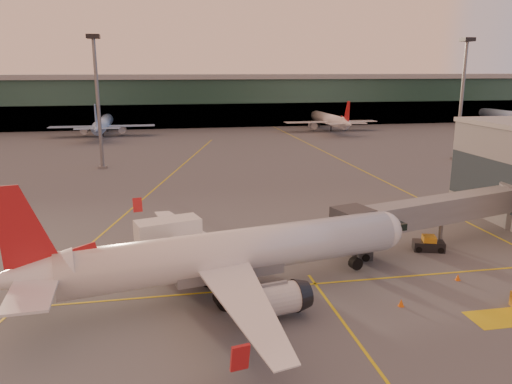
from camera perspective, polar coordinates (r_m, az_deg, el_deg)
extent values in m
plane|color=#4C4F54|center=(41.31, 2.09, -13.78)|extent=(600.00, 600.00, 0.00)
cube|color=yellow|center=(45.70, 0.67, -10.93)|extent=(80.00, 0.25, 0.01)
cube|color=yellow|center=(82.92, -11.69, 0.18)|extent=(31.30, 115.98, 0.01)
cube|color=yellow|center=(114.01, 9.00, 3.98)|extent=(0.25, 160.00, 0.01)
cube|color=yellow|center=(36.17, 13.27, -18.52)|extent=(0.25, 30.00, 0.01)
cube|color=yellow|center=(45.39, 26.70, -12.69)|extent=(6.00, 3.00, 0.01)
cube|color=#19382D|center=(178.21, -8.25, 10.09)|extent=(400.00, 18.00, 16.00)
cube|color=gray|center=(177.87, -8.35, 12.92)|extent=(400.00, 20.00, 1.60)
cube|color=black|center=(170.04, -8.06, 8.57)|extent=(400.00, 1.00, 8.00)
cube|color=#2D3D47|center=(69.21, 26.20, 0.59)|extent=(0.30, 21.60, 6.00)
cylinder|color=slate|center=(102.55, -17.59, 9.47)|extent=(0.70, 0.70, 25.00)
cube|color=black|center=(102.52, -18.12, 16.55)|extent=(2.40, 2.40, 0.80)
cube|color=slate|center=(104.06, -17.10, 2.74)|extent=(1.60, 1.60, 0.50)
cylinder|color=slate|center=(116.57, 22.42, 9.53)|extent=(0.70, 0.70, 25.00)
cube|color=black|center=(116.54, 23.01, 15.75)|extent=(2.40, 2.40, 0.80)
cube|color=slate|center=(117.91, 21.88, 3.60)|extent=(1.60, 1.60, 0.50)
cylinder|color=white|center=(43.56, -1.95, -6.74)|extent=(30.08, 9.67, 3.84)
sphere|color=white|center=(50.41, 14.25, -4.28)|extent=(3.76, 3.76, 3.76)
cube|color=black|center=(50.91, 15.27, -3.61)|extent=(2.19, 2.79, 0.67)
cone|color=white|center=(41.22, -24.67, -8.86)|extent=(7.16, 4.87, 3.65)
cube|color=white|center=(38.13, -24.30, -10.50)|extent=(3.46, 6.37, 0.19)
cylinder|color=silver|center=(39.69, 2.08, -12.20)|extent=(4.43, 3.24, 2.50)
cylinder|color=black|center=(41.91, -3.57, -12.06)|extent=(1.96, 1.66, 1.73)
cylinder|color=black|center=(41.68, -3.59, -11.40)|extent=(0.35, 0.35, 1.06)
cube|color=white|center=(44.24, -24.08, -7.14)|extent=(4.98, 6.88, 0.19)
cylinder|color=silver|center=(49.69, -3.49, -6.72)|extent=(4.43, 3.24, 2.50)
cylinder|color=black|center=(46.24, -5.59, -9.52)|extent=(1.96, 1.66, 1.73)
cylinder|color=black|center=(46.04, -5.60, -8.92)|extent=(0.35, 0.35, 1.06)
cube|color=slate|center=(43.68, -3.30, -8.46)|extent=(9.90, 4.88, 1.54)
cylinder|color=black|center=(49.81, 11.31, -7.99)|extent=(1.34, 0.99, 1.21)
cube|color=slate|center=(58.78, 20.53, -1.86)|extent=(24.97, 9.50, 2.70)
cube|color=#2D3035|center=(51.16, 10.98, -3.49)|extent=(4.21, 4.21, 3.00)
cube|color=#2D3035|center=(53.43, 11.99, -6.11)|extent=(1.60, 2.40, 2.40)
cylinder|color=black|center=(52.76, 12.40, -7.32)|extent=(0.80, 0.40, 0.80)
cylinder|color=black|center=(54.65, 11.50, -6.52)|extent=(0.80, 0.40, 0.80)
cylinder|color=slate|center=(59.53, 20.31, -4.39)|extent=(0.50, 0.50, 2.84)
cube|color=#A41E17|center=(51.12, -9.54, -7.40)|extent=(4.00, 3.40, 1.61)
cube|color=silver|center=(50.19, -10.00, -4.76)|extent=(6.71, 4.26, 3.00)
cylinder|color=black|center=(49.61, -11.23, -8.55)|extent=(1.03, 0.62, 0.97)
cylinder|color=black|center=(50.64, -6.98, -7.90)|extent=(1.03, 0.62, 0.97)
cube|color=black|center=(57.58, 19.11, -5.83)|extent=(3.60, 2.63, 1.05)
cube|color=#BE7F17|center=(57.36, 19.17, -5.16)|extent=(1.74, 1.86, 0.86)
cylinder|color=black|center=(56.71, 18.11, -6.26)|extent=(0.72, 0.48, 0.67)
cylinder|color=black|center=(57.20, 20.37, -6.28)|extent=(0.72, 0.48, 0.67)
cone|color=#DB5D0B|center=(50.80, 22.08, -9.00)|extent=(0.49, 0.49, 0.62)
cube|color=#DB5D0B|center=(50.91, 22.05, -9.31)|extent=(0.42, 0.42, 0.03)
cone|color=#DB5D0B|center=(44.07, 16.26, -12.05)|extent=(0.50, 0.50, 0.64)
cube|color=#DB5D0B|center=(44.20, 16.23, -12.40)|extent=(0.43, 0.43, 0.03)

